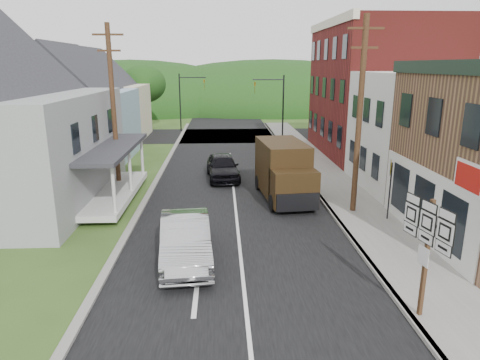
{
  "coord_description": "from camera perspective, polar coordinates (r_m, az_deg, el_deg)",
  "views": [
    {
      "loc": [
        -0.66,
        -15.66,
        6.88
      ],
      "look_at": [
        0.1,
        1.65,
        2.2
      ],
      "focal_mm": 32.0,
      "sensor_mm": 36.0,
      "label": 1
    }
  ],
  "objects": [
    {
      "name": "ground",
      "position": [
        17.12,
        -0.1,
        -8.58
      ],
      "size": [
        120.0,
        120.0,
        0.0
      ],
      "primitive_type": "plane",
      "color": "#2D4719",
      "rests_on": "ground"
    },
    {
      "name": "road",
      "position": [
        26.57,
        -1.01,
        0.11
      ],
      "size": [
        9.0,
        90.0,
        0.02
      ],
      "primitive_type": "cube",
      "color": "black",
      "rests_on": "ground"
    },
    {
      "name": "cross_road",
      "position": [
        43.22,
        -1.62,
        5.94
      ],
      "size": [
        60.0,
        9.0,
        0.02
      ],
      "primitive_type": "cube",
      "color": "black",
      "rests_on": "ground"
    },
    {
      "name": "sidewalk_right",
      "position": [
        25.48,
        12.5,
        -0.75
      ],
      "size": [
        2.8,
        55.0,
        0.15
      ],
      "primitive_type": "cube",
      "color": "slate",
      "rests_on": "ground"
    },
    {
      "name": "curb_right",
      "position": [
        25.16,
        9.53,
        -0.79
      ],
      "size": [
        0.2,
        55.0,
        0.15
      ],
      "primitive_type": "cube",
      "color": "slate",
      "rests_on": "ground"
    },
    {
      "name": "curb_left",
      "position": [
        24.94,
        -11.63,
        -1.07
      ],
      "size": [
        0.3,
        55.0,
        0.12
      ],
      "primitive_type": "cube",
      "color": "slate",
      "rests_on": "ground"
    },
    {
      "name": "storefront_white",
      "position": [
        26.32,
        24.68,
        5.81
      ],
      "size": [
        8.0,
        7.0,
        6.5
      ],
      "primitive_type": "cube",
      "color": "silver",
      "rests_on": "ground"
    },
    {
      "name": "storefront_red",
      "position": [
        34.83,
        17.93,
        11.31
      ],
      "size": [
        8.0,
        12.0,
        10.0
      ],
      "primitive_type": "cube",
      "color": "maroon",
      "rests_on": "ground"
    },
    {
      "name": "house_blue",
      "position": [
        34.4,
        -20.25,
        8.88
      ],
      "size": [
        7.14,
        8.16,
        7.28
      ],
      "color": "#82A0B1",
      "rests_on": "ground"
    },
    {
      "name": "house_cream",
      "position": [
        43.16,
        -17.34,
        10.21
      ],
      "size": [
        7.14,
        8.16,
        7.28
      ],
      "color": "beige",
      "rests_on": "ground"
    },
    {
      "name": "utility_pole_right",
      "position": [
        20.28,
        15.65,
        8.27
      ],
      "size": [
        1.6,
        0.26,
        9.0
      ],
      "color": "#472D19",
      "rests_on": "ground"
    },
    {
      "name": "utility_pole_left",
      "position": [
        24.47,
        -16.54,
        9.29
      ],
      "size": [
        1.6,
        0.26,
        9.0
      ],
      "color": "#472D19",
      "rests_on": "ground"
    },
    {
      "name": "traffic_signal_right",
      "position": [
        39.6,
        4.77,
        10.54
      ],
      "size": [
        2.87,
        0.2,
        6.0
      ],
      "color": "black",
      "rests_on": "ground"
    },
    {
      "name": "traffic_signal_left",
      "position": [
        46.41,
        -7.15,
        11.14
      ],
      "size": [
        2.87,
        0.2,
        6.0
      ],
      "color": "black",
      "rests_on": "ground"
    },
    {
      "name": "tree_left_d",
      "position": [
        48.42,
        -12.74,
        12.39
      ],
      "size": [
        4.8,
        4.8,
        6.94
      ],
      "color": "#382616",
      "rests_on": "ground"
    },
    {
      "name": "forested_ridge",
      "position": [
        71.0,
        -2.0,
        9.54
      ],
      "size": [
        90.0,
        30.0,
        16.0
      ],
      "primitive_type": "ellipsoid",
      "color": "#183811",
      "rests_on": "ground"
    },
    {
      "name": "silver_sedan",
      "position": [
        15.6,
        -7.28,
        -7.91
      ],
      "size": [
        2.18,
        5.07,
        1.62
      ],
      "primitive_type": "imported",
      "rotation": [
        0.0,
        0.0,
        0.1
      ],
      "color": "#B1B1B6",
      "rests_on": "ground"
    },
    {
      "name": "dark_sedan",
      "position": [
        26.48,
        -2.32,
        1.78
      ],
      "size": [
        2.24,
        4.71,
        1.56
      ],
      "primitive_type": "imported",
      "rotation": [
        0.0,
        0.0,
        0.09
      ],
      "color": "black",
      "rests_on": "ground"
    },
    {
      "name": "delivery_van",
      "position": [
        22.37,
        5.9,
        1.15
      ],
      "size": [
        2.68,
        5.54,
        2.99
      ],
      "rotation": [
        0.0,
        0.0,
        0.1
      ],
      "color": "black",
      "rests_on": "ground"
    },
    {
      "name": "route_sign_cluster",
      "position": [
        12.48,
        23.61,
        -7.59
      ],
      "size": [
        0.44,
        1.9,
        3.36
      ],
      "rotation": [
        0.0,
        0.0,
        0.2
      ],
      "color": "#472D19",
      "rests_on": "sidewalk_right"
    },
    {
      "name": "warning_sign",
      "position": [
        20.01,
        19.38,
        -0.12
      ],
      "size": [
        0.29,
        0.72,
        2.77
      ],
      "rotation": [
        0.0,
        0.0,
        -0.36
      ],
      "color": "black",
      "rests_on": "sidewalk_right"
    }
  ]
}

